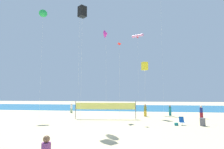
# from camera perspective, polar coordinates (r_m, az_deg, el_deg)

# --- Properties ---
(ground_plane) EXTENTS (120.00, 120.00, 0.00)m
(ground_plane) POSITION_cam_1_polar(r_m,az_deg,el_deg) (17.53, -0.87, -17.33)
(ground_plane) COLOR beige
(ocean_band) EXTENTS (120.00, 20.00, 0.01)m
(ocean_band) POSITION_cam_1_polar(r_m,az_deg,el_deg) (45.95, 4.23, -10.16)
(ocean_band) COLOR #1E6B99
(ocean_band) RESTS_ON ground
(beachgoer_white_shirt) EXTENTS (0.37, 0.37, 1.64)m
(beachgoer_white_shirt) POSITION_cam_1_polar(r_m,az_deg,el_deg) (34.40, -12.49, -10.05)
(beachgoer_white_shirt) COLOR #99B28C
(beachgoer_white_shirt) RESTS_ON ground
(beachgoer_navy_shirt) EXTENTS (0.40, 0.40, 1.75)m
(beachgoer_navy_shirt) POSITION_cam_1_polar(r_m,az_deg,el_deg) (29.09, 25.98, -10.29)
(beachgoer_navy_shirt) COLOR maroon
(beachgoer_navy_shirt) RESTS_ON ground
(beachgoer_olive_shirt) EXTENTS (0.42, 0.42, 1.82)m
(beachgoer_olive_shirt) POSITION_cam_1_polar(r_m,az_deg,el_deg) (28.80, 10.28, -10.76)
(beachgoer_olive_shirt) COLOR gold
(beachgoer_olive_shirt) RESTS_ON ground
(beachgoer_teal_shirt) EXTENTS (0.37, 0.37, 1.61)m
(beachgoer_teal_shirt) POSITION_cam_1_polar(r_m,az_deg,el_deg) (30.60, 17.58, -10.50)
(beachgoer_teal_shirt) COLOR #19727A
(beachgoer_teal_shirt) RESTS_ON ground
(folding_beach_chair) EXTENTS (0.52, 0.65, 0.89)m
(folding_beach_chair) POSITION_cam_1_polar(r_m,az_deg,el_deg) (22.31, 20.85, -13.26)
(folding_beach_chair) COLOR #1959B2
(folding_beach_chair) RESTS_ON ground
(trash_barrel) EXTENTS (0.56, 0.56, 0.84)m
(trash_barrel) POSITION_cam_1_polar(r_m,az_deg,el_deg) (22.55, 26.32, -13.07)
(trash_barrel) COLOR #595960
(trash_barrel) RESTS_ON ground
(volleyball_net) EXTENTS (8.35, 0.69, 2.40)m
(volleyball_net) POSITION_cam_1_polar(r_m,az_deg,el_deg) (25.63, -2.08, -9.97)
(volleyball_net) COLOR #4C4C51
(volleyball_net) RESTS_ON ground
(beach_handbag) EXTENTS (0.38, 0.19, 0.31)m
(beach_handbag) POSITION_cam_1_polar(r_m,az_deg,el_deg) (21.71, 19.34, -14.36)
(beach_handbag) COLOR #19727A
(beach_handbag) RESTS_ON ground
(kite_magenta_delta) EXTENTS (0.71, 1.25, 13.41)m
(kite_magenta_delta) POSITION_cam_1_polar(r_m,az_deg,el_deg) (29.65, -1.84, 12.48)
(kite_magenta_delta) COLOR silver
(kite_magenta_delta) RESTS_ON ground
(kite_yellow_box) EXTENTS (1.05, 1.05, 8.29)m
(kite_yellow_box) POSITION_cam_1_polar(r_m,az_deg,el_deg) (28.88, 10.11, 2.57)
(kite_yellow_box) COLOR silver
(kite_yellow_box) RESTS_ON ground
(kite_black_box) EXTENTS (1.13, 1.13, 13.87)m
(kite_black_box) POSITION_cam_1_polar(r_m,az_deg,el_deg) (23.52, -9.23, 18.67)
(kite_black_box) COLOR silver
(kite_black_box) RESTS_ON ground
(kite_pink_tube) EXTENTS (2.37, 1.65, 15.28)m
(kite_pink_tube) POSITION_cam_1_polar(r_m,az_deg,el_deg) (38.18, 7.98, 11.77)
(kite_pink_tube) COLOR silver
(kite_pink_tube) RESTS_ON ground
(kite_green_delta) EXTENTS (1.35, 0.95, 17.78)m
(kite_green_delta) POSITION_cam_1_polar(r_m,az_deg,el_deg) (34.94, -20.62, 17.42)
(kite_green_delta) COLOR silver
(kite_green_delta) RESTS_ON ground
(kite_red_diamond) EXTENTS (0.51, 0.50, 10.63)m
(kite_red_diamond) POSITION_cam_1_polar(r_m,az_deg,el_deg) (26.25, 2.32, 8.69)
(kite_red_diamond) COLOR silver
(kite_red_diamond) RESTS_ON ground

